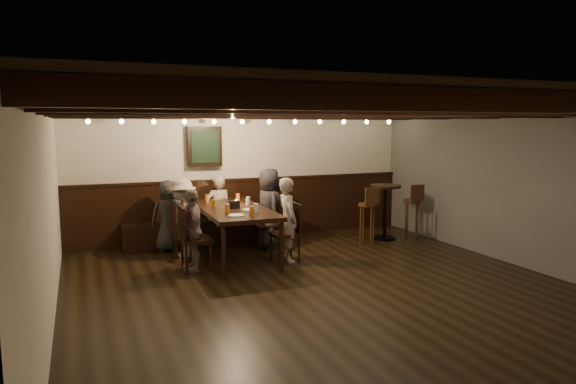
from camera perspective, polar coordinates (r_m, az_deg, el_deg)
name	(u,v)px	position (r m, az deg, el deg)	size (l,w,h in m)	color
room	(253,190)	(8.44, -3.93, 0.21)	(7.00, 7.00, 7.00)	black
dining_table	(234,212)	(8.22, -6.04, -2.24)	(1.04, 2.22, 0.82)	black
chair_left_near	(184,239)	(8.60, -11.44, -5.14)	(0.43, 0.43, 0.93)	black
chair_left_far	(195,251)	(7.73, -10.30, -6.44)	(0.45, 0.45, 0.97)	black
chair_right_near	(267,233)	(8.95, -2.30, -4.61)	(0.40, 0.40, 0.87)	black
chair_right_far	(286,244)	(8.12, -0.22, -5.75)	(0.43, 0.43, 0.92)	black
person_bench_left	(169,216)	(8.94, -13.13, -2.56)	(0.60, 0.39, 1.22)	#2B2B2E
person_bench_centre	(218,210)	(9.25, -7.73, -2.03)	(0.45, 0.30, 1.24)	gray
person_bench_right	(269,208)	(9.35, -2.15, -1.74)	(0.62, 0.49, 1.28)	#521F1C
person_left_near	(182,217)	(8.52, -11.70, -2.79)	(0.83, 0.48, 1.29)	#A19689
person_left_far	(192,230)	(7.66, -10.58, -4.19)	(0.71, 0.30, 1.22)	gray
person_right_near	(269,209)	(8.87, -2.12, -1.87)	(0.68, 0.44, 1.39)	#242427
person_right_far	(288,220)	(8.05, -0.02, -3.09)	(0.48, 0.32, 1.32)	gray
pint_a	(207,199)	(8.81, -9.00, -0.73)	(0.07, 0.07, 0.14)	#BF7219
pint_b	(238,197)	(8.89, -5.59, -0.60)	(0.07, 0.07, 0.14)	#BF7219
pint_c	(214,204)	(8.23, -8.25, -1.30)	(0.07, 0.07, 0.14)	#BF7219
pint_d	(248,201)	(8.47, -4.45, -0.99)	(0.07, 0.07, 0.14)	silver
pint_e	(227,209)	(7.72, -6.76, -1.86)	(0.07, 0.07, 0.14)	#BF7219
pint_f	(256,208)	(7.74, -3.56, -1.79)	(0.07, 0.07, 0.14)	silver
pint_g	(252,211)	(7.46, -4.07, -2.15)	(0.07, 0.07, 0.14)	#BF7219
plate_near	(236,215)	(7.51, -5.75, -2.59)	(0.24, 0.24, 0.01)	white
plate_far	(250,210)	(7.98, -4.23, -1.97)	(0.24, 0.24, 0.01)	white
condiment_caddy	(235,205)	(8.16, -5.96, -1.41)	(0.15, 0.10, 0.12)	black
candle	(236,203)	(8.53, -5.80, -1.25)	(0.05, 0.05, 0.05)	beige
high_top_table	(385,204)	(9.75, 10.73, -1.28)	(0.58, 0.58, 1.03)	black
bar_stool_left	(367,223)	(9.37, 8.80, -3.38)	(0.33, 0.33, 1.04)	#3E2513
bar_stool_right	(412,218)	(9.95, 13.59, -2.86)	(0.33, 0.34, 1.04)	#3E2513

